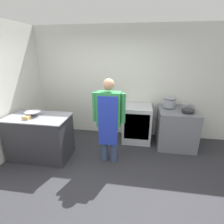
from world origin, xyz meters
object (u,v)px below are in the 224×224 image
at_px(person_cook, 109,117).
at_px(stock_pot, 169,102).
at_px(stove, 176,128).
at_px(sauce_pot, 185,106).
at_px(mixing_bowl, 33,114).
at_px(saute_pan, 188,111).
at_px(fridge_unit, 137,123).
at_px(plastic_tub, 27,118).

distance_m(person_cook, stock_pot, 1.58).
height_order(stove, sauce_pot, sauce_pot).
bearing_deg(mixing_bowl, saute_pan, 13.62).
height_order(fridge_unit, mixing_bowl, mixing_bowl).
distance_m(saute_pan, sauce_pot, 0.28).
height_order(plastic_tub, saute_pan, plastic_tub).
relative_size(stove, plastic_tub, 8.22).
distance_m(stove, plastic_tub, 3.18).
bearing_deg(mixing_bowl, sauce_pot, 18.36).
xyz_separation_m(mixing_bowl, sauce_pot, (3.11, 1.03, 0.00)).
bearing_deg(person_cook, saute_pan, 23.72).
bearing_deg(stove, mixing_bowl, -163.15).
distance_m(stove, person_cook, 1.73).
distance_m(plastic_tub, sauce_pot, 3.35).
xyz_separation_m(fridge_unit, plastic_tub, (-2.06, -1.18, 0.49)).
relative_size(fridge_unit, mixing_bowl, 2.90).
height_order(person_cook, saute_pan, person_cook).
height_order(mixing_bowl, saute_pan, mixing_bowl).
height_order(plastic_tub, sauce_pot, sauce_pot).
xyz_separation_m(stove, mixing_bowl, (-2.94, -0.89, 0.50)).
height_order(stove, saute_pan, saute_pan).
distance_m(fridge_unit, sauce_pot, 1.18).
distance_m(stove, stock_pot, 0.62).
relative_size(saute_pan, sauce_pot, 1.56).
bearing_deg(saute_pan, mixing_bowl, -166.38).
xyz_separation_m(person_cook, stock_pot, (1.24, 0.98, 0.07)).
bearing_deg(plastic_tub, sauce_pot, 21.19).
distance_m(plastic_tub, stock_pot, 3.02).
height_order(stock_pot, saute_pan, stock_pot).
bearing_deg(stock_pot, stove, -36.97).
height_order(mixing_bowl, plastic_tub, mixing_bowl).
relative_size(fridge_unit, stock_pot, 3.28).
relative_size(plastic_tub, saute_pan, 0.42).
height_order(stove, person_cook, person_cook).
xyz_separation_m(stock_pot, sauce_pot, (0.35, 0.00, -0.07)).
bearing_deg(person_cook, plastic_tub, -171.34).
relative_size(stove, person_cook, 0.54).
xyz_separation_m(fridge_unit, sauce_pot, (1.06, 0.03, 0.50)).
relative_size(stove, fridge_unit, 1.01).
height_order(fridge_unit, sauce_pot, sauce_pot).
bearing_deg(mixing_bowl, stock_pot, 20.53).
height_order(person_cook, stock_pot, person_cook).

